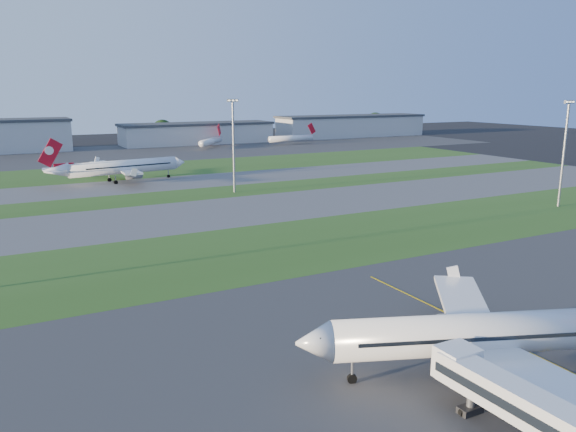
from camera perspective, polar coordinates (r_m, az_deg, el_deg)
ground at (r=64.23m, az=21.13°, el=-14.16°), size 700.00×700.00×0.00m
apron_near at (r=64.23m, az=21.13°, el=-14.15°), size 300.00×70.00×0.01m
grass_strip_a at (r=103.05m, az=-1.11°, el=-3.15°), size 300.00×34.00×0.01m
taxiway_a at (r=132.47m, az=-7.59°, el=0.31°), size 300.00×32.00×0.01m
grass_strip_b at (r=155.71m, az=-10.83°, el=2.04°), size 300.00×18.00×0.01m
taxiway_b at (r=176.56m, az=-12.98°, el=3.18°), size 300.00×26.00×0.01m
grass_strip_c at (r=208.28m, az=-15.39°, el=4.45°), size 300.00×40.00×0.01m
apron_far at (r=266.75m, az=-18.30°, el=5.97°), size 400.00×80.00×0.01m
yellow_line at (r=67.82m, az=23.98°, el=-12.95°), size 0.25×60.00×0.02m
airliner_parked at (r=60.49m, az=20.26°, el=-11.20°), size 38.18×32.35×12.52m
airliner_taxiing at (r=183.06m, az=-16.43°, el=4.76°), size 41.86×35.30×13.09m
mini_jet_near at (r=285.08m, az=-7.83°, el=7.54°), size 19.81×22.94×9.48m
mini_jet_far at (r=299.96m, az=0.34°, el=7.90°), size 28.64×4.26×9.48m
light_mast_centre at (r=156.91m, az=-5.56°, el=7.74°), size 3.20×0.70×25.80m
light_mast_east at (r=151.95m, az=26.28°, el=6.35°), size 3.20×0.70×25.80m
hangar_east at (r=308.89m, az=-9.20°, el=8.32°), size 81.60×23.00×11.20m
hangar_far_east at (r=354.03m, az=6.47°, el=9.09°), size 96.90×23.00×13.20m
tree_mid_west at (r=304.28m, az=-23.48°, el=7.42°), size 9.90×9.90×10.80m
tree_mid_east at (r=317.73m, az=-12.62°, el=8.50°), size 11.55×11.55×12.60m
tree_east at (r=343.67m, az=-0.26°, el=8.99°), size 10.45×10.45×11.40m
tree_far_east at (r=384.42m, az=8.85°, el=9.42°), size 12.65×12.65×13.80m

